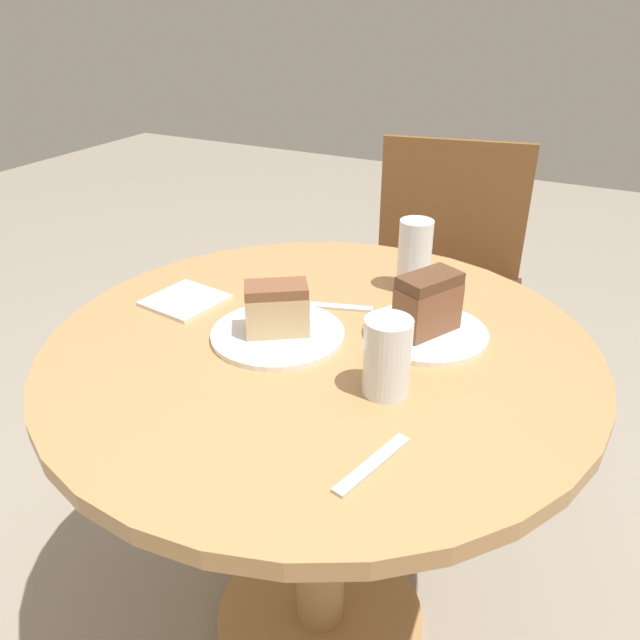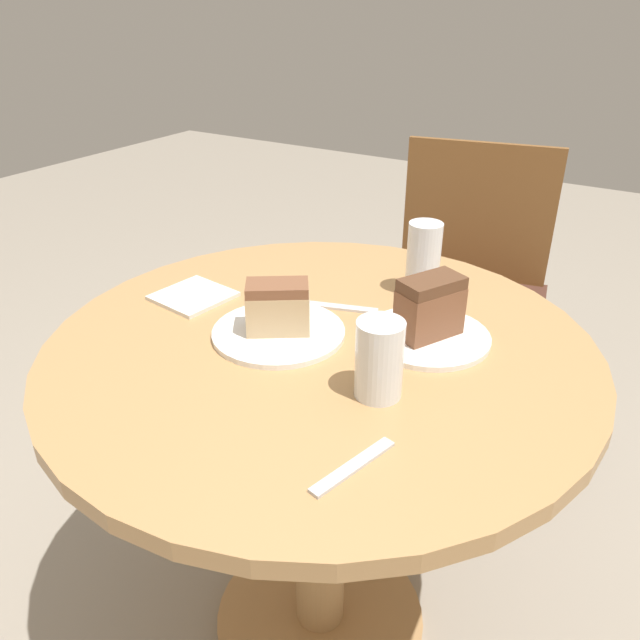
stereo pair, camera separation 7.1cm
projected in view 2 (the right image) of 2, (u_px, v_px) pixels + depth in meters
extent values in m
plane|color=gray|center=(320.00, 619.00, 1.42)|extent=(8.00, 8.00, 0.00)
cylinder|color=tan|center=(320.00, 616.00, 1.41)|extent=(0.46, 0.46, 0.03)
cylinder|color=tan|center=(320.00, 500.00, 1.24)|extent=(0.11, 0.11, 0.68)
cylinder|color=tan|center=(320.00, 348.00, 1.08)|extent=(0.94, 0.94, 0.03)
cylinder|color=brown|center=(365.00, 394.00, 1.83)|extent=(0.04, 0.04, 0.43)
cylinder|color=brown|center=(516.00, 426.00, 1.70)|extent=(0.04, 0.04, 0.43)
cylinder|color=brown|center=(399.00, 330.00, 2.17)|extent=(0.04, 0.04, 0.43)
cylinder|color=brown|center=(528.00, 353.00, 2.04)|extent=(0.04, 0.04, 0.43)
cube|color=#47281E|center=(458.00, 307.00, 1.83)|extent=(0.55, 0.54, 0.03)
cube|color=brown|center=(478.00, 212.00, 1.90)|extent=(0.45, 0.11, 0.42)
cylinder|color=white|center=(279.00, 332.00, 1.09)|extent=(0.23, 0.23, 0.01)
cylinder|color=white|center=(427.00, 336.00, 1.07)|extent=(0.22, 0.22, 0.01)
cube|color=tan|center=(278.00, 312.00, 1.07)|extent=(0.12, 0.11, 0.07)
cube|color=brown|center=(277.00, 288.00, 1.05)|extent=(0.12, 0.11, 0.02)
cube|color=brown|center=(429.00, 312.00, 1.05)|extent=(0.10, 0.12, 0.08)
cube|color=brown|center=(432.00, 284.00, 1.03)|extent=(0.10, 0.12, 0.02)
cylinder|color=silver|center=(379.00, 371.00, 0.91)|extent=(0.06, 0.06, 0.08)
cylinder|color=white|center=(379.00, 359.00, 0.90)|extent=(0.07, 0.07, 0.12)
cylinder|color=silver|center=(422.00, 273.00, 1.22)|extent=(0.06, 0.06, 0.09)
cylinder|color=white|center=(423.00, 259.00, 1.21)|extent=(0.07, 0.07, 0.14)
cube|color=silver|center=(193.00, 296.00, 1.22)|extent=(0.15, 0.15, 0.01)
cube|color=silver|center=(332.00, 306.00, 1.18)|extent=(0.17, 0.07, 0.00)
cube|color=silver|center=(353.00, 466.00, 0.79)|extent=(0.05, 0.14, 0.00)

